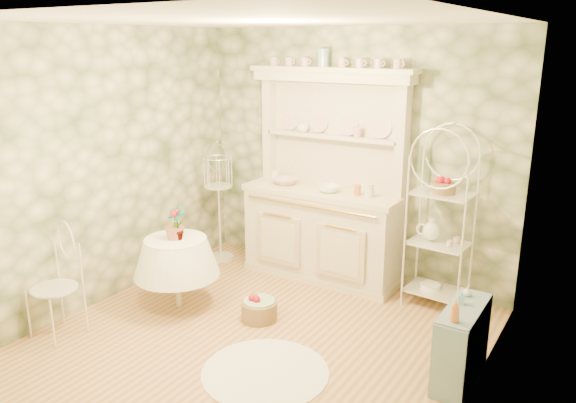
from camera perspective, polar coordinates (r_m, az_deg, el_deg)
The scene contains 22 objects.
floor at distance 5.13m, azimuth -3.07°, elevation -13.78°, with size 3.60×3.60×0.00m, color tan.
ceiling at distance 4.46m, azimuth -3.60°, elevation 17.95°, with size 3.60×3.60×0.00m, color white.
wall_left at distance 5.82m, azimuth -17.93°, elevation 3.34°, with size 3.60×3.60×0.00m, color beige.
wall_right at distance 3.90m, azimuth 18.83°, elevation -2.73°, with size 3.60×3.60×0.00m, color beige.
wall_back at distance 6.13m, azimuth 6.51°, elevation 4.61°, with size 3.60×3.60×0.00m, color beige.
wall_front at distance 3.39m, azimuth -21.32°, elevation -5.75°, with size 3.60×3.60×0.00m, color beige.
kitchen_dresser at distance 6.02m, azimuth 3.57°, elevation 2.48°, with size 1.87×0.61×2.29m, color silver.
bakers_rack at distance 5.61m, azimuth 15.22°, elevation -2.11°, with size 0.53×0.38×1.72m, color white.
side_shelf at distance 4.63m, azimuth 17.22°, elevation -13.53°, with size 0.27×0.74×0.63m, color #748EA0.
round_table at distance 5.67m, azimuth -11.16°, elevation -7.64°, with size 0.55×0.55×0.60m, color white.
cafe_chair at distance 5.43m, azimuth -22.55°, elevation -8.86°, with size 0.34×0.34×0.75m, color white.
birdcage_stand at distance 6.67m, azimuth -7.03°, elevation 0.26°, with size 0.36×0.36×1.51m, color white.
floor_basket at distance 5.41m, azimuth -2.94°, elevation -10.82°, with size 0.34×0.34×0.22m, color olive.
lace_rug at distance 4.68m, azimuth -2.32°, elevation -16.91°, with size 1.02×1.02×0.01m, color white.
bowl_floral at distance 6.26m, azimuth -0.28°, elevation 1.84°, with size 0.28×0.28×0.07m, color white.
bowl_white at distance 5.95m, azimuth 4.17°, elevation 1.03°, with size 0.23×0.23×0.07m, color white.
cup_left at distance 6.23m, azimuth 1.54°, elevation 7.31°, with size 0.12×0.12×0.10m, color white.
cup_right at distance 5.93m, azimuth 7.07°, elevation 6.77°, with size 0.11×0.11×0.10m, color white.
potted_geranium at distance 5.45m, azimuth -11.18°, elevation -2.47°, with size 0.17×0.12×0.33m, color #3F7238.
bottle_amber at distance 4.23m, azimuth 16.60°, elevation -10.81°, with size 0.07×0.07×0.17m, color #BD662E.
bottle_blue at distance 4.53m, azimuth 17.16°, elevation -9.46°, with size 0.05×0.05×0.11m, color #84B7D4.
bottle_glass at distance 4.68m, azimuth 17.76°, elevation -8.76°, with size 0.06×0.06×0.08m, color silver.
Camera 1 is at (2.60, -3.62, 2.54)m, focal length 35.00 mm.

